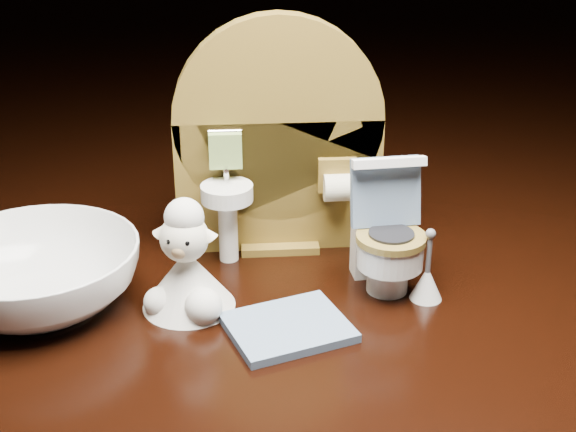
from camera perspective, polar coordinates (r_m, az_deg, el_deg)
name	(u,v)px	position (r m, az deg, el deg)	size (l,w,h in m)	color
backdrop_panel	(277,150)	(0.50, -0.76, 4.69)	(0.13, 0.05, 0.15)	brown
toy_toilet	(386,240)	(0.47, 6.98, -1.71)	(0.04, 0.05, 0.08)	white
bath_mat	(288,327)	(0.44, 0.00, -7.93)	(0.06, 0.05, 0.00)	slate
toilet_brush	(427,281)	(0.47, 9.84, -4.54)	(0.02, 0.02, 0.04)	white
plush_lamb	(187,271)	(0.45, -7.21, -3.88)	(0.05, 0.05, 0.07)	silver
ceramic_bowl	(37,275)	(0.47, -17.41, -4.05)	(0.12, 0.12, 0.04)	white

